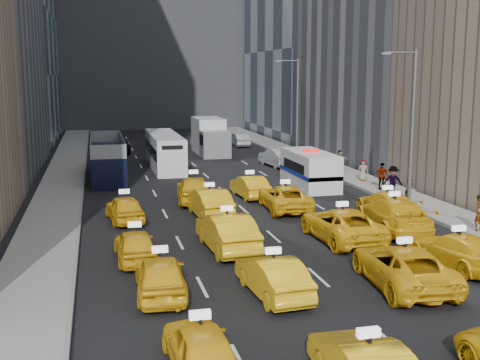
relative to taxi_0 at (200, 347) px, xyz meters
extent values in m
plane|color=black|center=(5.62, 4.23, -0.67)|extent=(160.00, 160.00, 0.00)
cube|color=gray|center=(-4.88, 29.23, -0.59)|extent=(3.00, 90.00, 0.15)
cube|color=gray|center=(16.12, 29.23, -0.59)|extent=(3.00, 90.00, 0.15)
cube|color=slate|center=(-3.43, 29.23, -0.58)|extent=(0.15, 90.00, 0.18)
cube|color=slate|center=(14.67, 29.23, -0.58)|extent=(0.15, 90.00, 0.18)
cylinder|color=#595B60|center=(14.92, 16.23, 3.83)|extent=(0.20, 0.20, 9.00)
cylinder|color=#595B60|center=(14.02, 16.23, 8.13)|extent=(1.80, 0.12, 0.12)
cube|color=slate|center=(13.12, 16.23, 8.08)|extent=(0.50, 0.22, 0.12)
cylinder|color=#595B60|center=(14.92, 36.23, 3.83)|extent=(0.20, 0.20, 9.00)
cylinder|color=#595B60|center=(14.02, 36.23, 8.13)|extent=(1.80, 0.12, 0.12)
cube|color=slate|center=(13.12, 36.23, 8.08)|extent=(0.50, 0.22, 0.12)
imported|color=yellow|center=(0.00, 0.00, 0.00)|extent=(1.76, 3.98, 1.33)
imported|color=yellow|center=(-0.42, 5.73, 0.06)|extent=(1.91, 4.32, 1.45)
imported|color=yellow|center=(3.38, 4.82, 0.03)|extent=(1.83, 4.36, 1.40)
imported|color=yellow|center=(8.26, 4.62, 0.09)|extent=(2.99, 5.62, 1.50)
imported|color=yellow|center=(11.46, 6.11, 0.02)|extent=(2.57, 4.98, 1.38)
imported|color=yellow|center=(-1.02, 9.94, 0.00)|extent=(1.73, 3.97, 1.33)
imported|color=yellow|center=(3.00, 10.61, 0.16)|extent=(2.05, 5.11, 1.65)
imported|color=yellow|center=(8.51, 10.87, 0.09)|extent=(2.65, 5.51, 1.51)
imported|color=yellow|center=(11.66, 11.86, 0.16)|extent=(2.90, 5.92, 1.66)
imported|color=yellow|center=(-1.11, 16.95, 0.02)|extent=(2.11, 4.22, 1.38)
imported|color=yellow|center=(3.41, 16.96, 0.11)|extent=(1.96, 4.82, 1.56)
imported|color=yellow|center=(7.90, 17.61, 0.04)|extent=(2.68, 5.23, 1.41)
imported|color=yellow|center=(12.71, 14.60, 0.04)|extent=(2.22, 4.96, 1.41)
imported|color=yellow|center=(3.18, 20.93, 0.15)|extent=(2.43, 4.97, 1.63)
imported|color=yellow|center=(6.85, 21.57, 0.02)|extent=(1.75, 4.27, 1.38)
cube|color=silver|center=(11.67, 23.90, 0.56)|extent=(2.64, 6.22, 2.44)
cylinder|color=black|center=(10.65, 21.74, -0.18)|extent=(0.28, 0.98, 0.98)
cylinder|color=black|center=(12.68, 21.74, -0.18)|extent=(0.28, 0.98, 0.98)
cylinder|color=black|center=(10.65, 26.05, -0.18)|extent=(0.28, 0.98, 0.98)
cylinder|color=black|center=(12.68, 26.05, -0.18)|extent=(0.28, 0.98, 0.98)
cube|color=navy|center=(11.67, 23.90, 0.39)|extent=(2.69, 6.22, 0.28)
cube|color=red|center=(11.67, 23.90, 1.87)|extent=(1.13, 0.45, 0.18)
cube|color=black|center=(-1.69, 30.93, 0.85)|extent=(2.91, 10.51, 3.03)
cylinder|color=black|center=(-2.72, 26.63, -0.12)|extent=(0.28, 1.10, 1.10)
cylinder|color=black|center=(-0.66, 26.63, -0.12)|extent=(0.28, 1.10, 1.10)
cylinder|color=black|center=(-2.72, 35.23, -0.12)|extent=(0.28, 1.10, 1.10)
cylinder|color=black|center=(-0.66, 35.23, -0.12)|extent=(0.28, 1.10, 1.10)
cube|color=silver|center=(3.01, 35.04, 0.73)|extent=(3.01, 10.98, 2.80)
cylinder|color=black|center=(2.03, 30.52, -0.12)|extent=(0.28, 1.10, 1.10)
cylinder|color=black|center=(3.99, 30.52, -0.12)|extent=(0.28, 1.10, 1.10)
cylinder|color=black|center=(2.03, 39.56, -0.12)|extent=(0.28, 1.10, 1.10)
cylinder|color=black|center=(3.99, 39.56, -0.12)|extent=(0.28, 1.10, 1.10)
cube|color=silver|center=(8.29, 42.72, 1.05)|extent=(2.59, 7.53, 3.44)
cylinder|color=black|center=(7.15, 39.86, -0.12)|extent=(0.28, 1.10, 1.10)
cylinder|color=black|center=(9.43, 39.86, -0.12)|extent=(0.28, 1.10, 1.10)
cylinder|color=black|center=(7.15, 45.58, -0.12)|extent=(0.28, 1.10, 1.10)
cylinder|color=black|center=(9.43, 45.58, -0.12)|extent=(0.28, 1.10, 1.10)
imported|color=#9A9DA1|center=(12.29, 33.57, 0.10)|extent=(2.16, 4.84, 1.54)
imported|color=black|center=(-0.66, 45.61, 0.11)|extent=(2.75, 5.67, 1.55)
imported|color=gray|center=(8.28, 48.33, 0.06)|extent=(2.46, 5.13, 1.44)
imported|color=black|center=(3.68, 47.80, 0.10)|extent=(2.04, 4.60, 1.54)
imported|color=#A0A2A8|center=(12.68, 48.31, 0.02)|extent=(1.68, 4.25, 1.38)
imported|color=gray|center=(15.49, 10.44, 0.36)|extent=(0.75, 0.62, 1.75)
imported|color=gray|center=(15.24, 16.72, 0.25)|extent=(0.79, 0.49, 1.54)
imported|color=gray|center=(15.31, 18.96, 0.44)|extent=(1.34, 0.92, 1.91)
imported|color=gray|center=(15.73, 21.31, 0.37)|extent=(1.06, 0.51, 1.77)
imported|color=gray|center=(15.96, 24.64, 0.25)|extent=(0.85, 0.66, 1.54)
imported|color=gray|center=(16.23, 29.45, 0.29)|extent=(1.54, 0.96, 1.61)
camera|label=1|loc=(-2.39, -14.38, 6.95)|focal=45.00mm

